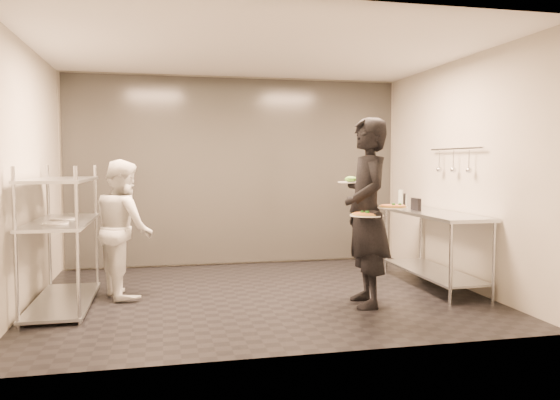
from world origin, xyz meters
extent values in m
cube|color=black|center=(0.00, 0.00, 0.00)|extent=(5.00, 4.00, 0.00)
cube|color=silver|center=(0.00, 0.00, 2.80)|extent=(5.00, 4.00, 0.00)
cube|color=#B5B0A2|center=(0.00, 2.00, 1.40)|extent=(5.00, 0.00, 2.80)
cube|color=#B5B0A2|center=(0.00, -2.00, 1.40)|extent=(5.00, 0.00, 2.80)
cube|color=#B5B0A2|center=(-2.50, 0.00, 1.40)|extent=(0.00, 4.00, 2.80)
cube|color=#B5B0A2|center=(2.50, 0.00, 1.40)|extent=(0.00, 4.00, 2.80)
cube|color=white|center=(0.00, 1.97, 1.40)|extent=(4.90, 0.04, 2.74)
cylinder|color=#B0B3B8|center=(-2.42, -0.77, 0.75)|extent=(0.04, 0.04, 1.50)
cylinder|color=#B0B3B8|center=(-2.42, 0.77, 0.75)|extent=(0.04, 0.04, 1.50)
cylinder|color=#B0B3B8|center=(-1.88, -0.77, 0.75)|extent=(0.04, 0.04, 1.50)
cylinder|color=#B0B3B8|center=(-1.88, 0.77, 0.75)|extent=(0.04, 0.04, 1.50)
cube|color=#B3B9BE|center=(-2.15, 0.00, 0.05)|extent=(0.60, 1.60, 0.03)
cube|color=#B3B9BE|center=(-2.15, 0.00, 0.90)|extent=(0.60, 1.60, 0.03)
cube|color=#B3B9BE|center=(-2.15, 0.00, 1.35)|extent=(0.60, 1.60, 0.03)
cylinder|color=silver|center=(-2.15, -0.35, 0.93)|extent=(0.26, 0.26, 0.01)
cylinder|color=silver|center=(-2.15, 0.10, 0.93)|extent=(0.26, 0.26, 0.01)
cylinder|color=#B0B3B8|center=(1.92, -0.86, 0.45)|extent=(0.04, 0.04, 0.90)
cylinder|color=#B0B3B8|center=(1.92, 0.86, 0.45)|extent=(0.04, 0.04, 0.90)
cylinder|color=#B0B3B8|center=(2.44, -0.86, 0.45)|extent=(0.04, 0.04, 0.90)
cylinder|color=#B0B3B8|center=(2.44, 0.86, 0.45)|extent=(0.04, 0.04, 0.90)
cube|color=#B3B9BE|center=(2.18, 0.00, 0.18)|extent=(0.57, 1.71, 0.03)
cube|color=#B3B9BE|center=(2.18, 0.00, 0.90)|extent=(0.60, 1.80, 0.04)
cylinder|color=#B0B3B8|center=(2.44, 0.00, 1.70)|extent=(0.02, 1.20, 0.02)
cylinder|color=#B0B3B8|center=(2.42, -0.35, 1.57)|extent=(0.01, 0.01, 0.22)
sphere|color=#B0B3B8|center=(2.42, -0.35, 1.44)|extent=(0.07, 0.07, 0.07)
cylinder|color=#B0B3B8|center=(2.42, 0.00, 1.57)|extent=(0.01, 0.01, 0.22)
sphere|color=#B0B3B8|center=(2.42, 0.00, 1.44)|extent=(0.07, 0.07, 0.07)
cylinder|color=#B0B3B8|center=(2.42, 0.35, 1.57)|extent=(0.01, 0.01, 0.22)
sphere|color=#B0B3B8|center=(2.42, 0.35, 1.44)|extent=(0.07, 0.07, 0.07)
imported|color=black|center=(1.03, -0.67, 1.00)|extent=(0.54, 0.77, 2.01)
imported|color=white|center=(-1.53, 0.30, 0.78)|extent=(0.81, 0.91, 1.57)
cylinder|color=silver|center=(0.94, -0.90, 0.99)|extent=(0.35, 0.35, 0.01)
cylinder|color=#BB9343|center=(0.94, -0.90, 1.00)|extent=(0.31, 0.31, 0.02)
cylinder|color=#D24B1C|center=(0.94, -0.90, 1.01)|extent=(0.27, 0.27, 0.01)
sphere|color=#155413|center=(0.94, -0.90, 1.02)|extent=(0.04, 0.04, 0.04)
cylinder|color=silver|center=(1.22, -0.90, 1.07)|extent=(0.31, 0.31, 0.01)
cylinder|color=#BB9343|center=(1.22, -0.90, 1.08)|extent=(0.27, 0.27, 0.02)
cylinder|color=#D24B1C|center=(1.22, -0.90, 1.09)|extent=(0.24, 0.24, 0.01)
sphere|color=#155413|center=(1.22, -0.90, 1.10)|extent=(0.04, 0.04, 0.04)
cylinder|color=silver|center=(0.95, -0.38, 1.31)|extent=(0.29, 0.29, 0.01)
ellipsoid|color=#2A6118|center=(0.95, -0.38, 1.35)|extent=(0.13, 0.13, 0.07)
cube|color=black|center=(2.06, 0.26, 1.00)|extent=(0.05, 0.22, 0.16)
cylinder|color=#94A296|center=(2.09, 0.78, 1.04)|extent=(0.07, 0.07, 0.24)
cylinder|color=#94A296|center=(2.16, 0.80, 1.01)|extent=(0.05, 0.05, 0.17)
cylinder|color=black|center=(2.15, 0.80, 1.01)|extent=(0.05, 0.05, 0.19)
camera|label=1|loc=(-1.11, -6.12, 1.54)|focal=35.00mm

